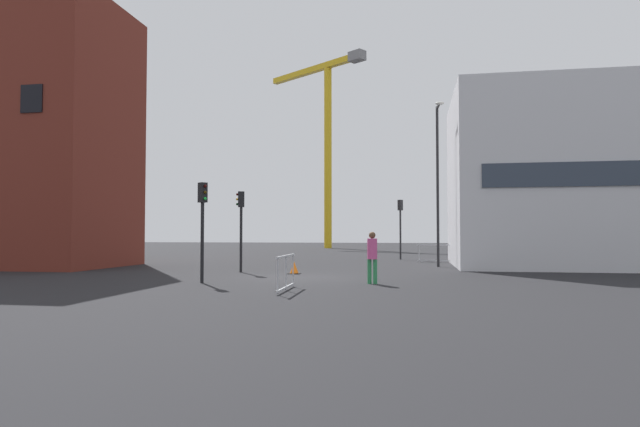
% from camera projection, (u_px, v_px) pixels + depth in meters
% --- Properties ---
extents(ground, '(160.00, 160.00, 0.00)m').
position_uv_depth(ground, '(297.00, 277.00, 21.41)').
color(ground, black).
extents(brick_building, '(10.55, 6.78, 13.67)m').
position_uv_depth(brick_building, '(22.00, 137.00, 28.58)').
color(brick_building, maroon).
rests_on(brick_building, ground).
extents(office_block, '(12.36, 9.19, 9.13)m').
position_uv_depth(office_block, '(573.00, 180.00, 28.39)').
color(office_block, silver).
rests_on(office_block, ground).
extents(construction_crane, '(13.09, 9.70, 22.50)m').
position_uv_depth(construction_crane, '(326.00, 125.00, 64.80)').
color(construction_crane, gold).
rests_on(construction_crane, ground).
extents(streetlamp_tall, '(0.44, 1.41, 8.42)m').
position_uv_depth(streetlamp_tall, '(438.00, 174.00, 28.17)').
color(streetlamp_tall, '#232326').
rests_on(streetlamp_tall, ground).
extents(traffic_light_crosswalk, '(0.38, 0.36, 3.53)m').
position_uv_depth(traffic_light_crosswalk, '(203.00, 215.00, 19.03)').
color(traffic_light_crosswalk, black).
rests_on(traffic_light_crosswalk, ground).
extents(traffic_light_corner, '(0.39, 0.31, 3.62)m').
position_uv_depth(traffic_light_corner, '(241.00, 217.00, 24.26)').
color(traffic_light_corner, black).
rests_on(traffic_light_corner, ground).
extents(traffic_light_near, '(0.36, 0.37, 3.99)m').
position_uv_depth(traffic_light_near, '(400.00, 219.00, 36.20)').
color(traffic_light_near, '#232326').
rests_on(traffic_light_near, ground).
extents(pedestrian_walking, '(0.34, 0.34, 1.79)m').
position_uv_depth(pedestrian_walking, '(372.00, 253.00, 18.64)').
color(pedestrian_walking, '#2D844C').
rests_on(pedestrian_walking, ground).
extents(safety_barrier_mid_span, '(2.50, 0.28, 1.08)m').
position_uv_depth(safety_barrier_mid_span, '(438.00, 253.00, 32.41)').
color(safety_barrier_mid_span, '#B2B5BA').
rests_on(safety_barrier_mid_span, ground).
extents(safety_barrier_front, '(0.15, 2.59, 1.08)m').
position_uv_depth(safety_barrier_front, '(286.00, 272.00, 16.35)').
color(safety_barrier_front, '#B2B5BA').
rests_on(safety_barrier_front, ground).
extents(traffic_cone_striped, '(0.51, 0.51, 0.51)m').
position_uv_depth(traffic_cone_striped, '(294.00, 268.00, 23.23)').
color(traffic_cone_striped, black).
rests_on(traffic_cone_striped, ground).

